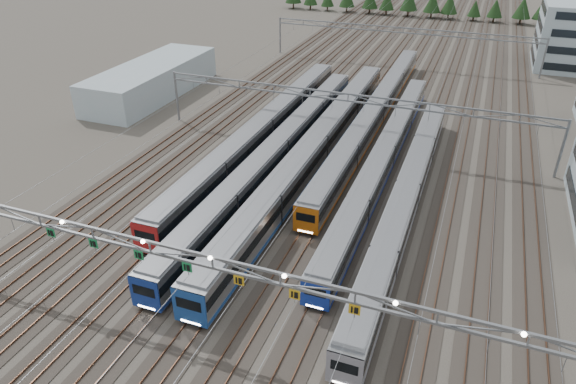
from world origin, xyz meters
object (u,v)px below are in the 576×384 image
(west_shed, at_px, (152,80))
(gantry_mid, at_px, (348,104))
(train_f, at_px, (407,195))
(train_d, at_px, (375,112))
(gantry_near, at_px, (211,265))
(train_b, at_px, (278,151))
(gantry_far, at_px, (403,35))
(train_a, at_px, (263,130))
(train_e, at_px, (384,156))
(train_c, at_px, (316,147))

(west_shed, bearing_deg, gantry_mid, -13.23)
(train_f, xyz_separation_m, west_shed, (-50.15, 24.21, 0.73))
(train_d, relative_size, gantry_near, 1.19)
(train_b, height_order, gantry_far, gantry_far)
(train_b, bearing_deg, gantry_far, 82.96)
(train_f, bearing_deg, gantry_near, -114.27)
(gantry_near, height_order, gantry_mid, gantry_near)
(gantry_near, xyz_separation_m, gantry_mid, (0.05, 40.12, -0.70))
(train_a, distance_m, train_f, 24.99)
(train_e, distance_m, west_shed, 48.01)
(train_b, distance_m, gantry_mid, 12.53)
(train_d, height_order, gantry_mid, gantry_mid)
(train_c, height_order, gantry_mid, gantry_mid)
(train_d, bearing_deg, train_c, -105.59)
(train_c, distance_m, west_shed, 40.05)
(train_c, xyz_separation_m, gantry_far, (2.25, 51.99, 4.07))
(train_b, height_order, gantry_near, gantry_near)
(train_d, distance_m, gantry_far, 36.19)
(train_b, relative_size, gantry_near, 1.09)
(train_c, bearing_deg, train_f, -30.88)
(train_e, distance_m, gantry_far, 51.31)
(train_e, bearing_deg, gantry_mid, 139.93)
(train_e, xyz_separation_m, gantry_far, (-6.75, 50.68, 4.39))
(west_shed, bearing_deg, train_e, -17.99)
(gantry_mid, bearing_deg, train_c, -107.85)
(train_d, height_order, train_f, train_d)
(train_f, distance_m, west_shed, 55.69)
(train_f, distance_m, gantry_far, 61.26)
(train_c, height_order, train_e, train_c)
(gantry_mid, distance_m, west_shed, 40.12)
(gantry_near, xyz_separation_m, gantry_far, (0.05, 85.12, -0.70))
(train_d, distance_m, west_shed, 41.16)
(train_b, distance_m, gantry_near, 31.54)
(train_b, relative_size, train_d, 0.91)
(train_e, relative_size, gantry_mid, 1.04)
(gantry_near, bearing_deg, gantry_far, 89.97)
(train_e, bearing_deg, gantry_far, 97.59)
(train_f, height_order, gantry_mid, gantry_mid)
(train_a, height_order, gantry_mid, gantry_mid)
(train_b, height_order, train_e, train_b)
(train_d, xyz_separation_m, train_e, (4.50, -14.82, -0.11))
(gantry_near, distance_m, gantry_mid, 40.12)
(train_c, bearing_deg, gantry_near, -86.20)
(train_e, height_order, gantry_near, gantry_near)
(gantry_near, bearing_deg, train_f, 65.73)
(gantry_mid, height_order, gantry_far, same)
(train_a, distance_m, train_d, 18.98)
(train_a, height_order, train_f, train_a)
(train_f, xyz_separation_m, gantry_near, (-11.30, -25.06, 5.03))
(train_e, height_order, train_f, train_f)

